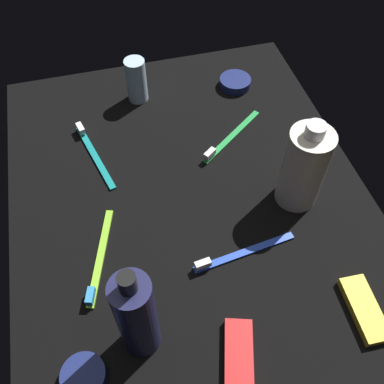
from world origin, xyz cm
name	(u,v)px	position (x,y,z in cm)	size (l,w,h in cm)	color
ground_plane	(192,204)	(0.00, 0.00, -0.60)	(84.00, 64.00, 1.20)	black
lotion_bottle	(136,316)	(-22.04, 13.26, 9.08)	(5.32, 5.32, 20.42)	#1C1E44
bodywash_bottle	(304,168)	(-3.51, -18.40, 8.06)	(7.39, 7.39, 17.86)	silver
deodorant_stick	(136,80)	(30.03, 4.17, 4.85)	(4.29, 4.29, 9.70)	silver
toothbrush_lime	(99,261)	(-7.98, 17.72, 0.61)	(17.50, 6.67, 2.10)	#8CD133
toothbrush_teal	(93,152)	(16.18, 15.75, 0.61)	(17.74, 5.61, 2.10)	teal
toothbrush_green	(229,138)	(12.92, -11.07, 0.61)	(11.66, 15.19, 2.10)	green
toothbrush_blue	(239,254)	(-12.45, -4.62, 0.61)	(3.36, 18.01, 2.10)	blue
snack_bar_red	(239,357)	(-28.13, 0.62, 0.75)	(10.40, 4.00, 1.50)	red
snack_bar_yellow	(364,309)	(-26.36, -19.89, 0.75)	(10.40, 4.00, 1.50)	yellow
cream_tin_left	(235,82)	(28.64, -17.52, 0.97)	(6.93, 6.93, 1.93)	navy
cream_tin_right	(84,376)	(-25.30, 21.99, 1.02)	(6.21, 6.21, 2.04)	navy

